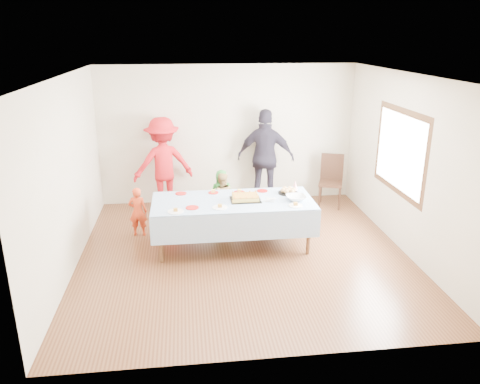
# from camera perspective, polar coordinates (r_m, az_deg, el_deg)

# --- Properties ---
(ground) EXTENTS (5.00, 5.00, 0.00)m
(ground) POSITION_cam_1_polar(r_m,az_deg,el_deg) (7.34, 0.43, -7.44)
(ground) COLOR #4D2916
(ground) RESTS_ON ground
(room_walls) EXTENTS (5.04, 5.04, 2.72)m
(room_walls) POSITION_cam_1_polar(r_m,az_deg,el_deg) (6.76, 0.92, 6.19)
(room_walls) COLOR #BCB59A
(room_walls) RESTS_ON ground
(party_table) EXTENTS (2.50, 1.10, 0.78)m
(party_table) POSITION_cam_1_polar(r_m,az_deg,el_deg) (7.30, -0.87, -1.43)
(party_table) COLOR #55301D
(party_table) RESTS_ON ground
(birthday_cake) EXTENTS (0.47, 0.36, 0.08)m
(birthday_cake) POSITION_cam_1_polar(r_m,az_deg,el_deg) (7.28, 0.66, -0.69)
(birthday_cake) COLOR black
(birthday_cake) RESTS_ON party_table
(rolls_tray) EXTENTS (0.32, 0.32, 0.10)m
(rolls_tray) POSITION_cam_1_polar(r_m,az_deg,el_deg) (7.61, 5.89, 0.12)
(rolls_tray) COLOR black
(rolls_tray) RESTS_ON party_table
(punch_bowl) EXTENTS (0.31, 0.31, 0.08)m
(punch_bowl) POSITION_cam_1_polar(r_m,az_deg,el_deg) (7.32, 6.85, -0.72)
(punch_bowl) COLOR silver
(punch_bowl) RESTS_ON party_table
(party_hat) EXTENTS (0.10, 0.10, 0.16)m
(party_hat) POSITION_cam_1_polar(r_m,az_deg,el_deg) (7.81, 6.73, 0.87)
(party_hat) COLOR white
(party_hat) RESTS_ON party_table
(fork_pile) EXTENTS (0.24, 0.18, 0.07)m
(fork_pile) POSITION_cam_1_polar(r_m,az_deg,el_deg) (7.21, 3.58, -0.96)
(fork_pile) COLOR white
(fork_pile) RESTS_ON party_table
(plate_red_far_a) EXTENTS (0.18, 0.18, 0.01)m
(plate_red_far_a) POSITION_cam_1_polar(r_m,az_deg,el_deg) (7.62, -7.22, -0.18)
(plate_red_far_a) COLOR red
(plate_red_far_a) RESTS_ON party_table
(plate_red_far_b) EXTENTS (0.17, 0.17, 0.01)m
(plate_red_far_b) POSITION_cam_1_polar(r_m,az_deg,el_deg) (7.62, -3.28, -0.07)
(plate_red_far_b) COLOR red
(plate_red_far_b) RESTS_ON party_table
(plate_red_far_c) EXTENTS (0.19, 0.19, 0.01)m
(plate_red_far_c) POSITION_cam_1_polar(r_m,az_deg,el_deg) (7.62, -0.08, -0.04)
(plate_red_far_c) COLOR red
(plate_red_far_c) RESTS_ON party_table
(plate_red_far_d) EXTENTS (0.18, 0.18, 0.01)m
(plate_red_far_d) POSITION_cam_1_polar(r_m,az_deg,el_deg) (7.70, 2.74, 0.15)
(plate_red_far_d) COLOR red
(plate_red_far_d) RESTS_ON party_table
(plate_red_near) EXTENTS (0.20, 0.20, 0.01)m
(plate_red_near) POSITION_cam_1_polar(r_m,az_deg,el_deg) (6.99, -5.85, -1.91)
(plate_red_near) COLOR red
(plate_red_near) RESTS_ON party_table
(plate_white_left) EXTENTS (0.24, 0.24, 0.01)m
(plate_white_left) POSITION_cam_1_polar(r_m,az_deg,el_deg) (6.87, -7.85, -2.37)
(plate_white_left) COLOR white
(plate_white_left) RESTS_ON party_table
(plate_white_mid) EXTENTS (0.23, 0.23, 0.01)m
(plate_white_mid) POSITION_cam_1_polar(r_m,az_deg,el_deg) (6.97, -2.47, -1.89)
(plate_white_mid) COLOR white
(plate_white_mid) RESTS_ON party_table
(plate_white_right) EXTENTS (0.21, 0.21, 0.01)m
(plate_white_right) POSITION_cam_1_polar(r_m,az_deg,el_deg) (7.09, 6.78, -1.65)
(plate_white_right) COLOR white
(plate_white_right) RESTS_ON party_table
(dining_chair) EXTENTS (0.57, 0.57, 1.02)m
(dining_chair) POSITION_cam_1_polar(r_m,az_deg,el_deg) (9.33, 11.05, 1.76)
(dining_chair) COLOR black
(dining_chair) RESTS_ON ground
(toddler_left) EXTENTS (0.33, 0.24, 0.84)m
(toddler_left) POSITION_cam_1_polar(r_m,az_deg,el_deg) (7.99, -12.34, -2.34)
(toddler_left) COLOR red
(toddler_left) RESTS_ON ground
(toddler_mid) EXTENTS (0.44, 0.30, 0.88)m
(toddler_mid) POSITION_cam_1_polar(r_m,az_deg,el_deg) (8.66, -2.25, -0.12)
(toddler_mid) COLOR #2A802F
(toddler_mid) RESTS_ON ground
(toddler_right) EXTENTS (0.47, 0.38, 0.90)m
(toddler_right) POSITION_cam_1_polar(r_m,az_deg,el_deg) (8.41, -2.24, -0.63)
(toddler_right) COLOR tan
(toddler_right) RESTS_ON ground
(adult_left) EXTENTS (1.26, 0.89, 1.77)m
(adult_left) POSITION_cam_1_polar(r_m,az_deg,el_deg) (9.06, -9.35, 3.44)
(adult_left) COLOR red
(adult_left) RESTS_ON ground
(adult_right) EXTENTS (1.19, 0.75, 1.89)m
(adult_right) POSITION_cam_1_polar(r_m,az_deg,el_deg) (9.16, 3.15, 4.22)
(adult_right) COLOR #282432
(adult_right) RESTS_ON ground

